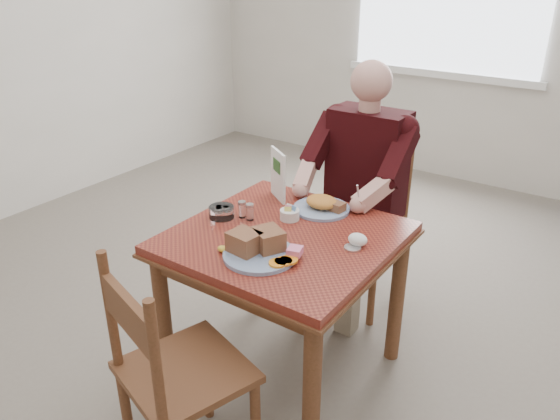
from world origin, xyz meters
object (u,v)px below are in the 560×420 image
Objects in this scene: chair_near at (174,374)px; near_plate at (260,247)px; table at (285,256)px; diner at (361,172)px; chair_far at (364,223)px; far_plate at (323,205)px.

chair_near is 2.63× the size of near_plate.
chair_near is (-0.00, -0.70, -0.16)m from table.
diner is (0.00, 0.71, 0.17)m from table.
table is at bearing -90.00° from chair_far.
chair_near is at bearing -92.95° from near_plate.
chair_near is 0.58m from near_plate.
near_plate is at bearing -88.53° from diner.
chair_far is at bearing 90.01° from diner.
diner reaches higher than chair_far.
diner is 4.57× the size of far_plate.
chair_near is 0.69× the size of diner.
far_plate is at bearing 89.23° from chair_near.
chair_near is at bearing -90.14° from table.
far_plate reaches higher than table.
diner is 0.41m from far_plate.
chair_far is at bearing 91.34° from near_plate.
chair_near is (-0.00, -1.50, 0.00)m from chair_far.
table is at bearing 89.86° from chair_near.
diner is at bearing 91.47° from near_plate.
near_plate is at bearing -88.67° from far_plate.
diner reaches higher than near_plate.
near_plate is (0.02, -1.01, 0.31)m from chair_far.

